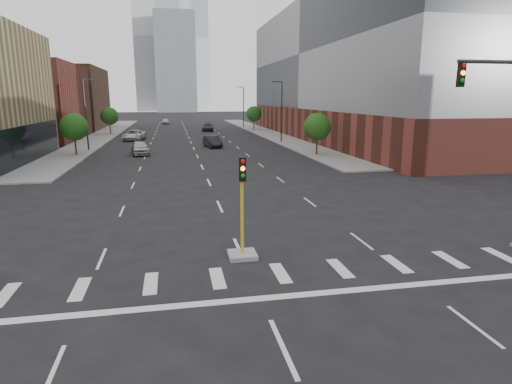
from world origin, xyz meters
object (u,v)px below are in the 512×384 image
object	(u,v)px
car_far_left	(134,135)
car_distant	(166,121)
car_near_left	(140,148)
car_deep_right	(208,127)
car_mid_right	(212,141)
median_traffic_signal	(242,236)

from	to	relation	value
car_far_left	car_distant	bearing A→B (deg)	93.42
car_near_left	car_deep_right	size ratio (longest dim) A/B	0.88
car_near_left	car_mid_right	distance (m)	11.25
car_mid_right	car_deep_right	xyz separation A→B (m)	(1.77, 28.88, 0.01)
car_far_left	car_near_left	bearing A→B (deg)	-73.84
car_far_left	car_deep_right	bearing A→B (deg)	61.19
median_traffic_signal	car_mid_right	world-z (taller)	median_traffic_signal
car_near_left	car_distant	world-z (taller)	car_near_left
car_far_left	car_distant	distance (m)	41.69
median_traffic_signal	car_far_left	size ratio (longest dim) A/B	0.75
car_deep_right	car_near_left	bearing A→B (deg)	-101.04
car_far_left	car_deep_right	distance (m)	21.28
median_traffic_signal	car_deep_right	bearing A→B (deg)	86.44
car_near_left	car_deep_right	xyz separation A→B (m)	(11.09, 35.20, -0.03)
car_near_left	car_far_left	size ratio (longest dim) A/B	0.82
median_traffic_signal	car_deep_right	size ratio (longest dim) A/B	0.80
median_traffic_signal	car_far_left	bearing A→B (deg)	99.22
car_deep_right	car_mid_right	bearing A→B (deg)	-87.06
median_traffic_signal	car_near_left	bearing A→B (deg)	100.57
car_deep_right	car_distant	size ratio (longest dim) A/B	1.28
car_mid_right	car_deep_right	size ratio (longest dim) A/B	0.87
median_traffic_signal	car_near_left	xyz separation A→B (m)	(-6.67, 35.77, -0.15)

